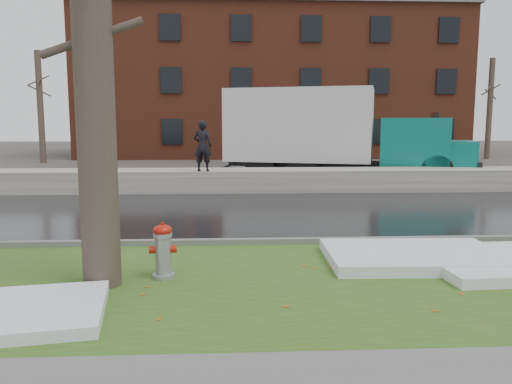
{
  "coord_description": "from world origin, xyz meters",
  "views": [
    {
      "loc": [
        -0.87,
        -8.12,
        2.27
      ],
      "look_at": [
        -0.41,
        1.17,
        1.0
      ],
      "focal_mm": 35.0,
      "sensor_mm": 36.0,
      "label": 1
    }
  ],
  "objects_px": {
    "worker": "(203,146)",
    "fire_hydrant": "(163,248)",
    "box_truck": "(329,132)",
    "tree": "(93,43)"
  },
  "relations": [
    {
      "from": "worker",
      "to": "fire_hydrant",
      "type": "bearing_deg",
      "value": 100.02
    },
    {
      "from": "box_truck",
      "to": "worker",
      "type": "height_order",
      "value": "box_truck"
    },
    {
      "from": "fire_hydrant",
      "to": "worker",
      "type": "distance_m",
      "value": 9.17
    },
    {
      "from": "tree",
      "to": "box_truck",
      "type": "relative_size",
      "value": 0.59
    },
    {
      "from": "tree",
      "to": "worker",
      "type": "xyz_separation_m",
      "value": [
        0.89,
        9.38,
        -1.75
      ]
    },
    {
      "from": "tree",
      "to": "worker",
      "type": "bearing_deg",
      "value": 84.58
    },
    {
      "from": "fire_hydrant",
      "to": "box_truck",
      "type": "distance_m",
      "value": 13.74
    },
    {
      "from": "fire_hydrant",
      "to": "tree",
      "type": "height_order",
      "value": "tree"
    },
    {
      "from": "worker",
      "to": "tree",
      "type": "bearing_deg",
      "value": 95.1
    },
    {
      "from": "fire_hydrant",
      "to": "tree",
      "type": "xyz_separation_m",
      "value": [
        -0.81,
        -0.28,
        2.84
      ]
    }
  ]
}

